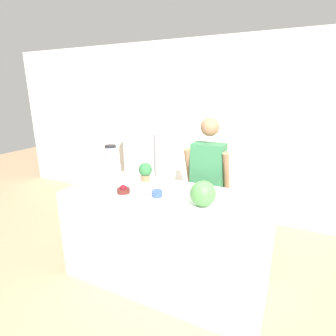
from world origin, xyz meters
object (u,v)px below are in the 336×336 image
(blender, at_px, (111,161))
(potted_plant, at_px, (145,171))
(refrigerator, at_px, (155,160))
(watermelon, at_px, (203,194))
(person, at_px, (207,184))
(bowl_small_blue, at_px, (157,193))
(bowl_cream, at_px, (140,190))
(bowl_cherries, at_px, (123,190))

(blender, height_order, potted_plant, blender)
(refrigerator, height_order, watermelon, refrigerator)
(person, relative_size, watermelon, 7.30)
(refrigerator, xyz_separation_m, blender, (0.04, -1.11, 0.25))
(watermelon, bearing_deg, person, 104.65)
(person, relative_size, bowl_small_blue, 15.78)
(refrigerator, xyz_separation_m, watermelon, (1.27, -1.49, 0.21))
(potted_plant, bearing_deg, refrigerator, 114.06)
(watermelon, xyz_separation_m, bowl_cream, (-0.61, 0.00, -0.07))
(refrigerator, distance_m, person, 1.23)
(watermelon, xyz_separation_m, bowl_small_blue, (-0.46, 0.04, -0.09))
(person, xyz_separation_m, watermelon, (0.22, -0.85, 0.23))
(refrigerator, relative_size, bowl_cream, 13.07)
(person, distance_m, potted_plant, 0.76)
(refrigerator, relative_size, person, 1.06)
(refrigerator, relative_size, watermelon, 7.72)
(bowl_cherries, height_order, potted_plant, potted_plant)
(person, bearing_deg, potted_plant, -139.28)
(watermelon, bearing_deg, blender, 162.90)
(refrigerator, distance_m, bowl_cream, 1.64)
(bowl_cherries, xyz_separation_m, bowl_cream, (0.18, 0.02, 0.02))
(watermelon, distance_m, bowl_cherries, 0.79)
(bowl_cream, relative_size, potted_plant, 0.64)
(refrigerator, bearing_deg, watermelon, -49.52)
(bowl_cherries, bearing_deg, bowl_small_blue, 10.63)
(bowl_small_blue, distance_m, blender, 0.85)
(refrigerator, height_order, blender, refrigerator)
(bowl_cherries, xyz_separation_m, bowl_small_blue, (0.33, 0.06, -0.00))
(bowl_cherries, bearing_deg, potted_plant, 87.92)
(bowl_small_blue, bearing_deg, watermelon, -5.19)
(refrigerator, xyz_separation_m, bowl_small_blue, (0.82, -1.45, 0.12))
(person, bearing_deg, watermelon, -75.35)
(watermelon, relative_size, bowl_small_blue, 2.16)
(bowl_cherries, height_order, bowl_cream, bowl_cream)
(person, relative_size, bowl_cherries, 12.87)
(watermelon, xyz_separation_m, bowl_cherries, (-0.79, -0.02, -0.09))
(blender, bearing_deg, bowl_cream, -31.33)
(person, distance_m, bowl_cream, 0.95)
(person, relative_size, bowl_cream, 12.36)
(watermelon, xyz_separation_m, blender, (-1.23, 0.38, 0.04))
(watermelon, height_order, potted_plant, watermelon)
(bowl_cream, bearing_deg, blender, 148.67)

